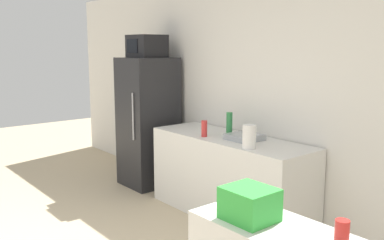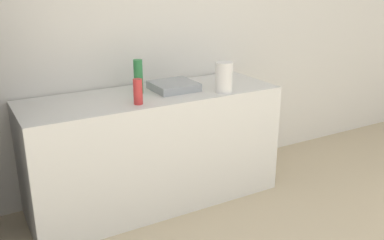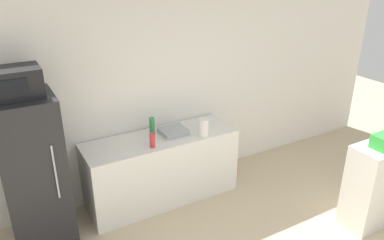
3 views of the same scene
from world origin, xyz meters
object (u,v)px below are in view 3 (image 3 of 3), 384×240
bottle_tall (152,127)px  bottle_short (152,140)px  refrigerator (34,172)px  paper_towel_roll (203,127)px  microwave (17,82)px  basket (384,142)px

bottle_tall → bottle_short: size_ratio=1.44×
refrigerator → paper_towel_roll: size_ratio=7.45×
bottle_tall → refrigerator: bearing=-175.4°
bottle_short → paper_towel_roll: size_ratio=0.77×
microwave → bottle_short: bearing=-6.3°
refrigerator → basket: size_ratio=7.33×
bottle_tall → basket: (1.95, -1.77, 0.09)m
bottle_tall → bottle_short: (-0.11, -0.26, -0.04)m
bottle_short → basket: size_ratio=0.76×
bottle_tall → paper_towel_roll: bearing=-27.2°
microwave → basket: size_ratio=1.93×
refrigerator → paper_towel_roll: bearing=-5.1°
basket → paper_towel_roll: basket is taller
basket → paper_towel_roll: size_ratio=1.02×
refrigerator → bottle_short: refrigerator is taller
paper_towel_roll → bottle_short: bearing=177.5°
refrigerator → basket: bearing=-26.3°
microwave → basket: microwave is taller
bottle_tall → paper_towel_roll: (0.56, -0.29, -0.01)m
bottle_short → refrigerator: bearing=173.6°
microwave → bottle_tall: (1.41, 0.12, -0.83)m
bottle_short → bottle_tall: bearing=66.3°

